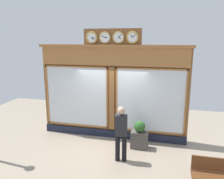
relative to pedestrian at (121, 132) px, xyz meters
name	(u,v)px	position (x,y,z in m)	size (l,w,h in m)	color
shop_facade	(113,91)	(0.65, -1.69, 0.80)	(5.42, 0.42, 3.93)	brown
pedestrian	(121,132)	(0.00, 0.00, 0.00)	(0.39, 0.28, 1.69)	black
planter_box	(139,140)	(-0.44, -0.95, -0.64)	(0.56, 0.36, 0.58)	#4C4742
planter_shrub	(140,126)	(-0.44, -0.95, -0.17)	(0.37, 0.37, 0.37)	#285623
street_bench	(223,175)	(-2.60, 0.95, -0.41)	(1.40, 0.40, 0.87)	#5B3319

